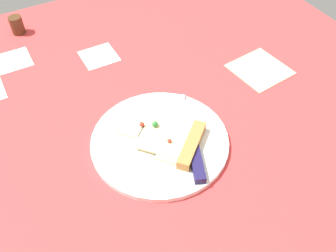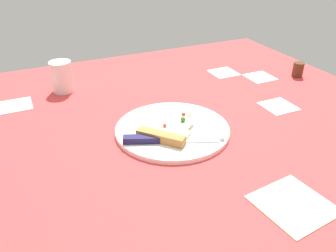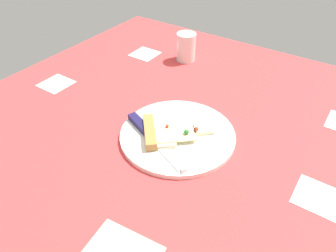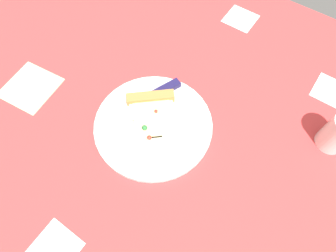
# 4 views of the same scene
# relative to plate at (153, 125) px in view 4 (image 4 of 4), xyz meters

# --- Properties ---
(ground_plane) EXTENTS (1.30, 1.30, 0.03)m
(ground_plane) POSITION_rel_plate_xyz_m (0.03, -0.03, -0.02)
(ground_plane) COLOR #D13838
(ground_plane) RESTS_ON ground
(plate) EXTENTS (0.29, 0.29, 0.01)m
(plate) POSITION_rel_plate_xyz_m (0.00, 0.00, 0.00)
(plate) COLOR white
(plate) RESTS_ON ground_plane
(pizza_slice) EXTENTS (0.18, 0.17, 0.03)m
(pizza_slice) POSITION_rel_plate_xyz_m (-0.02, -0.02, 0.01)
(pizza_slice) COLOR beige
(pizza_slice) RESTS_ON plate
(knife) EXTENTS (0.23, 0.11, 0.02)m
(knife) POSITION_rel_plate_xyz_m (-0.05, -0.05, 0.01)
(knife) COLOR silver
(knife) RESTS_ON plate
(napkin) EXTENTS (0.14, 0.14, 0.00)m
(napkin) POSITION_rel_plate_xyz_m (0.09, -0.34, -0.00)
(napkin) COLOR beige
(napkin) RESTS_ON ground_plane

